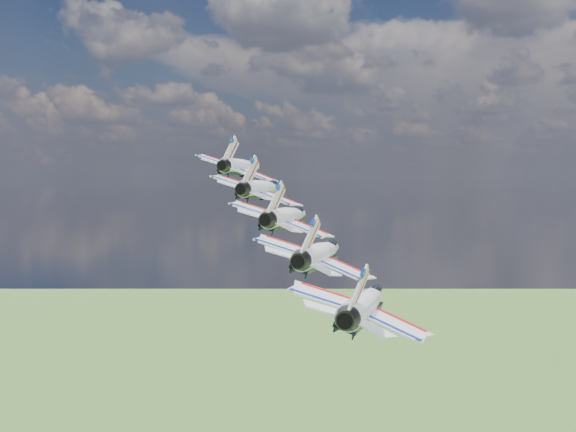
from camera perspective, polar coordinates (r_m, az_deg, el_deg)
The scene contains 5 objects.
jet_0 at distance 89.94m, azimuth -3.57°, elevation 3.94°, with size 9.71×14.37×4.29m, color silver, non-canonical shape.
jet_1 at distance 80.15m, azimuth -2.00°, elevation 2.21°, with size 9.71×14.37×4.29m, color white, non-canonical shape.
jet_2 at distance 70.54m, azimuth 0.00°, elevation -0.00°, with size 9.71×14.37×4.29m, color silver, non-canonical shape.
jet_3 at distance 61.18m, azimuth 2.62°, elevation -2.90°, with size 9.71×14.37×4.29m, color silver, non-canonical shape.
jet_4 at distance 52.20m, azimuth 6.19°, elevation -6.80°, with size 9.71×14.37×4.29m, color white, non-canonical shape.
Camera 1 is at (26.71, -44.73, 154.34)m, focal length 45.00 mm.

